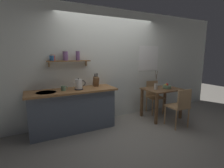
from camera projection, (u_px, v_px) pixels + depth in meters
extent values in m
plane|color=gray|center=(121.00, 126.00, 3.77)|extent=(14.00, 14.00, 0.00)
cube|color=silver|center=(115.00, 65.00, 4.19)|extent=(6.80, 0.10, 2.70)
cube|color=white|center=(148.00, 58.00, 4.56)|extent=(0.66, 0.01, 0.67)
cube|color=silver|center=(148.00, 58.00, 4.56)|extent=(0.60, 0.01, 0.61)
cube|color=slate|center=(73.00, 111.00, 3.53)|extent=(1.74, 0.52, 0.85)
cube|color=#9E6B3D|center=(72.00, 91.00, 3.44)|extent=(1.83, 0.63, 0.04)
cylinder|color=#B7BABF|center=(46.00, 93.00, 3.19)|extent=(0.38, 0.38, 0.01)
cube|color=brown|center=(69.00, 61.00, 3.50)|extent=(0.90, 0.18, 0.02)
cube|color=#99754C|center=(49.00, 64.00, 3.40)|extent=(0.02, 0.06, 0.12)
cube|color=#99754C|center=(86.00, 63.00, 3.75)|extent=(0.02, 0.06, 0.12)
cylinder|color=#3366A3|center=(52.00, 58.00, 3.34)|extent=(0.10, 0.10, 0.10)
cylinder|color=silver|center=(52.00, 55.00, 3.33)|extent=(0.11, 0.11, 0.01)
cylinder|color=#BC4238|center=(53.00, 58.00, 3.34)|extent=(0.09, 0.09, 0.12)
cylinder|color=silver|center=(52.00, 55.00, 3.33)|extent=(0.10, 0.10, 0.01)
cylinder|color=#7F5689|center=(65.00, 56.00, 3.45)|extent=(0.11, 0.11, 0.19)
cylinder|color=silver|center=(65.00, 51.00, 3.43)|extent=(0.11, 0.11, 0.01)
cylinder|color=#7F5689|center=(78.00, 56.00, 3.56)|extent=(0.08, 0.08, 0.19)
cylinder|color=silver|center=(78.00, 51.00, 3.54)|extent=(0.09, 0.09, 0.01)
cube|color=brown|center=(162.00, 89.00, 4.19)|extent=(0.90, 0.66, 0.03)
cube|color=brown|center=(156.00, 109.00, 3.83)|extent=(0.06, 0.06, 0.74)
cube|color=brown|center=(181.00, 104.00, 4.18)|extent=(0.06, 0.06, 0.74)
cube|color=brown|center=(142.00, 103.00, 4.32)|extent=(0.06, 0.06, 0.74)
cube|color=brown|center=(165.00, 99.00, 4.68)|extent=(0.06, 0.06, 0.74)
cube|color=tan|center=(177.00, 106.00, 3.72)|extent=(0.44, 0.43, 0.03)
cube|color=tan|center=(184.00, 99.00, 3.51)|extent=(0.37, 0.05, 0.41)
cylinder|color=tan|center=(177.00, 113.00, 3.99)|extent=(0.03, 0.03, 0.45)
cylinder|color=tan|center=(165.00, 115.00, 3.85)|extent=(0.03, 0.03, 0.45)
cylinder|color=tan|center=(188.00, 118.00, 3.67)|extent=(0.03, 0.03, 0.45)
cylinder|color=tan|center=(176.00, 120.00, 3.53)|extent=(0.03, 0.03, 0.45)
cube|color=tan|center=(155.00, 97.00, 4.55)|extent=(0.45, 0.44, 0.03)
cube|color=tan|center=(152.00, 88.00, 4.68)|extent=(0.34, 0.08, 0.41)
cylinder|color=tan|center=(152.00, 108.00, 4.39)|extent=(0.03, 0.03, 0.44)
cylinder|color=tan|center=(163.00, 106.00, 4.49)|extent=(0.03, 0.03, 0.44)
cylinder|color=tan|center=(146.00, 104.00, 4.70)|extent=(0.03, 0.03, 0.44)
cylinder|color=tan|center=(157.00, 103.00, 4.80)|extent=(0.03, 0.03, 0.44)
cylinder|color=slate|center=(167.00, 88.00, 4.16)|extent=(0.09, 0.09, 0.01)
cylinder|color=slate|center=(167.00, 87.00, 4.16)|extent=(0.21, 0.21, 0.07)
ellipsoid|color=yellow|center=(166.00, 85.00, 4.13)|extent=(0.13, 0.10, 0.04)
sphere|color=red|center=(167.00, 85.00, 4.13)|extent=(0.07, 0.07, 0.07)
cylinder|color=#B7B2A8|center=(156.00, 86.00, 4.06)|extent=(0.09, 0.09, 0.15)
cylinder|color=brown|center=(156.00, 77.00, 4.01)|extent=(0.06, 0.02, 0.31)
cylinder|color=brown|center=(156.00, 79.00, 4.03)|extent=(0.01, 0.01, 0.23)
cylinder|color=brown|center=(157.00, 77.00, 4.02)|extent=(0.08, 0.03, 0.31)
cylinder|color=black|center=(79.00, 89.00, 3.44)|extent=(0.18, 0.18, 0.02)
cylinder|color=white|center=(79.00, 84.00, 3.42)|extent=(0.15, 0.15, 0.20)
sphere|color=black|center=(78.00, 79.00, 3.40)|extent=(0.02, 0.02, 0.02)
cone|color=white|center=(74.00, 83.00, 3.37)|extent=(0.04, 0.04, 0.04)
torus|color=black|center=(83.00, 83.00, 3.45)|extent=(0.13, 0.02, 0.13)
cube|color=brown|center=(96.00, 81.00, 3.77)|extent=(0.11, 0.16, 0.23)
cylinder|color=black|center=(95.00, 75.00, 3.71)|extent=(0.02, 0.04, 0.08)
cylinder|color=black|center=(96.00, 75.00, 3.73)|extent=(0.02, 0.04, 0.08)
cylinder|color=black|center=(97.00, 75.00, 3.74)|extent=(0.02, 0.04, 0.08)
cylinder|color=slate|center=(63.00, 88.00, 3.32)|extent=(0.09, 0.09, 0.10)
torus|color=slate|center=(66.00, 88.00, 3.34)|extent=(0.07, 0.01, 0.07)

